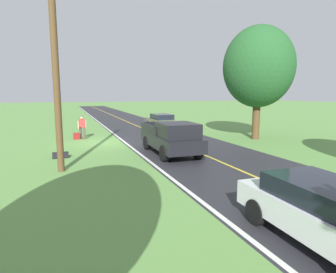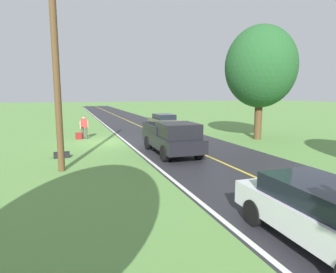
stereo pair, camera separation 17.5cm
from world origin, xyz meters
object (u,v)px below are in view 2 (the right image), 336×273
Objects in this scene: hitchhiker_walking at (84,126)px; utility_pole_roadside at (56,69)px; sedan_ahead_same_lane at (325,213)px; sedan_near_oncoming at (163,121)px; pickup_truck_passing at (173,137)px; tree_far_side_near at (261,67)px; suitcase_carried at (79,136)px.

utility_pole_roadside is (1.45, 8.96, 3.33)m from hitchhiker_walking.
sedan_near_oncoming is at bearing -99.09° from sedan_ahead_same_lane.
pickup_truck_passing reaches higher than sedan_near_oncoming.
tree_far_side_near reaches higher than pickup_truck_passing.
sedan_ahead_same_lane is (-4.48, 17.34, 0.51)m from suitcase_carried.
pickup_truck_passing is 0.63× the size of utility_pole_roadside.
tree_far_side_near is (-7.73, -2.94, 4.22)m from pickup_truck_passing.
suitcase_carried is 0.11× the size of sedan_ahead_same_lane.
utility_pole_roadside is (13.45, 4.52, -0.87)m from tree_far_side_near.
hitchhiker_walking is 8.52m from pickup_truck_passing.
sedan_ahead_same_lane is (7.93, 13.00, -4.43)m from tree_far_side_near.
tree_far_side_near reaches higher than hitchhiker_walking.
sedan_near_oncoming is at bearing 112.58° from suitcase_carried.
sedan_ahead_same_lane is at bearing 123.03° from utility_pole_roadside.
sedan_near_oncoming is at bearing -152.89° from hitchhiker_walking.
suitcase_carried is 8.83m from sedan_near_oncoming.
sedan_near_oncoming is (-7.47, -3.82, -0.23)m from hitchhiker_walking.
hitchhiker_walking is 9.67m from utility_pole_roadside.
utility_pole_roadside is (1.04, 8.85, 4.07)m from suitcase_carried.
pickup_truck_passing is 1.22× the size of sedan_ahead_same_lane.
suitcase_carried is at bearing -75.52° from sedan_ahead_same_lane.
suitcase_carried is at bearing 26.51° from sedan_near_oncoming.
hitchhiker_walking reaches higher than sedan_near_oncoming.
hitchhiker_walking is 3.59× the size of suitcase_carried.
pickup_truck_passing reaches higher than hitchhiker_walking.
tree_far_side_near is 1.82× the size of sedan_ahead_same_lane.
tree_far_side_near is 0.94× the size of utility_pole_roadside.
tree_far_side_near is at bearing 66.80° from suitcase_carried.
pickup_truck_passing is 10.07m from sedan_ahead_same_lane.
hitchhiker_walking is at bearing -76.89° from sedan_ahead_same_lane.
utility_pole_roadside is at bearing -10.65° from suitcase_carried.
hitchhiker_walking is at bearing -60.02° from pickup_truck_passing.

